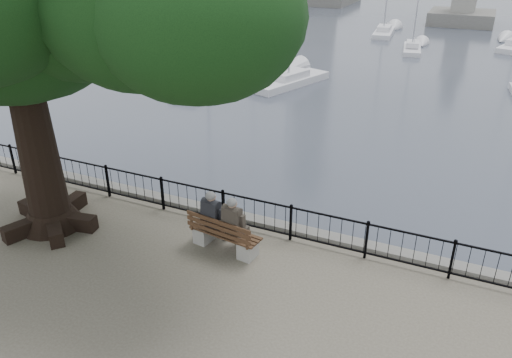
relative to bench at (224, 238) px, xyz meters
The scene contains 11 objects.
harbor 1.88m from the bench, 76.99° to the left, with size 260.00×260.00×1.20m.
railing 1.21m from the bench, 71.59° to the left, with size 22.06×0.06×1.00m.
bench is the anchor object (origin of this frame).
person_left 0.53m from the bench, 154.74° to the left, with size 0.50×0.83×1.60m.
person_right 0.50m from the bench, 13.01° to the left, with size 0.50×0.83×1.60m.
lion_monument 48.63m from the bench, 87.20° to the left, with size 6.34×6.34×9.26m.
sailboat_a 19.03m from the bench, 120.36° to the left, with size 2.13×6.31×10.47m.
sailboat_b 19.74m from the bench, 105.88° to the left, with size 3.43×6.12×12.66m.
sailboat_e 31.38m from the bench, 113.05° to the left, with size 2.38×6.28×13.10m.
sailboat_f 32.30m from the bench, 90.17° to the left, with size 1.93×4.76×9.38m.
sailboat_h 39.03m from the bench, 95.39° to the left, with size 2.10×5.77×11.91m.
Camera 1 is at (4.81, -8.10, 7.28)m, focal length 35.00 mm.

